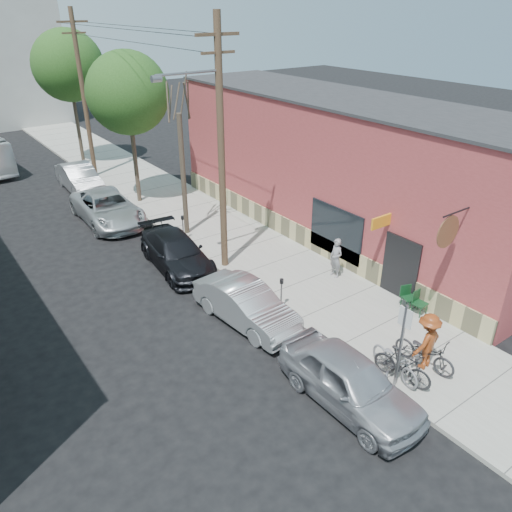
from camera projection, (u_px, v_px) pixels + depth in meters
ground at (247, 346)px, 16.86m from camera, size 120.00×120.00×0.00m
sidewalk at (193, 215)px, 26.96m from camera, size 4.50×58.00×0.15m
cafe_building at (340, 169)px, 23.68m from camera, size 6.60×20.20×6.61m
sign_post at (402, 339)px, 14.16m from camera, size 0.07×0.45×2.80m
parking_meter_near at (281, 289)px, 18.29m from camera, size 0.14×0.14×1.24m
parking_meter_far at (183, 224)px, 23.63m from camera, size 0.14×0.14×1.24m
utility_pole_near at (220, 145)px, 19.32m from camera, size 3.57×0.28×10.00m
utility_pole_far at (83, 94)px, 30.59m from camera, size 1.80×0.28×10.00m
tree_bare at (183, 176)px, 23.46m from camera, size 0.24×0.24×5.81m
tree_leafy_mid at (128, 93)px, 26.05m from camera, size 4.32×4.32×8.13m
tree_leafy_far at (68, 66)px, 32.53m from camera, size 4.61×4.61×8.82m
patio_chair_a at (420, 303)px, 18.12m from camera, size 0.54×0.54×0.88m
patio_chair_b at (409, 297)px, 18.49m from camera, size 0.63×0.63×0.88m
patron_grey at (336, 258)px, 20.45m from camera, size 0.44×0.64×1.69m
cyclist at (427, 341)px, 15.26m from camera, size 1.27×0.79×1.90m
cyclist_bike at (425, 352)px, 15.45m from camera, size 0.97×2.10×1.06m
parked_bike_a at (403, 366)px, 14.84m from camera, size 0.90×1.92×1.11m
parked_bike_b at (395, 361)px, 15.10m from camera, size 0.94×2.02×1.02m
car_0 at (350, 381)px, 14.11m from camera, size 1.90×4.69×1.59m
car_1 at (246, 305)px, 17.78m from camera, size 1.97×4.60×1.47m
car_2 at (176, 252)px, 21.53m from camera, size 2.52×5.16×1.44m
car_3 at (108, 208)px, 25.98m from camera, size 2.79×5.71×1.56m
car_4 at (80, 178)px, 30.34m from camera, size 1.87×4.89×1.59m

